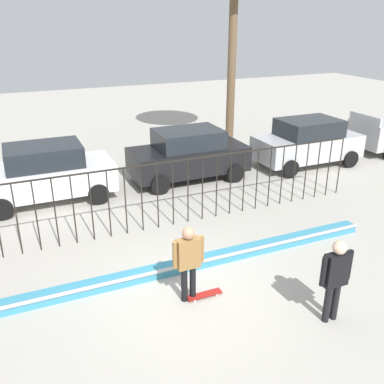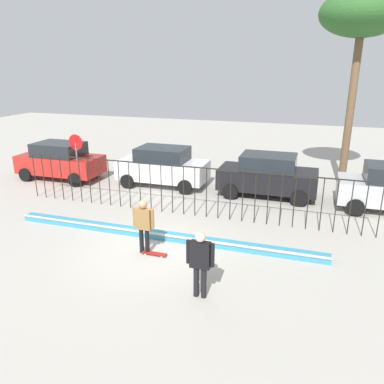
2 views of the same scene
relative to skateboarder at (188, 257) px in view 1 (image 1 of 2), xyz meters
The scene contains 9 objects.
ground_plane 1.08m from the skateboarder, 73.42° to the left, with size 60.00×60.00×0.00m, color #ADA89E.
bowl_coping_ledge 1.46m from the skateboarder, 86.52° to the left, with size 11.00×0.41×0.27m.
perimeter_fence 3.49m from the skateboarder, 88.88° to the left, with size 14.04×0.04×1.98m.
skateboarder is the anchor object (origin of this frame).
skateboard 1.05m from the skateboarder, 10.17° to the right, with size 0.80×0.20×0.07m.
camera_operator 2.93m from the skateboarder, 36.64° to the right, with size 0.73×0.27×1.81m.
parked_car_white 7.14m from the skateboarder, 107.59° to the left, with size 4.30×2.12×1.90m.
parked_car_black 7.38m from the skateboarder, 66.96° to the left, with size 4.30×2.12×1.90m.
parked_car_silver 10.22m from the skateboarder, 38.74° to the left, with size 4.30×2.12×1.90m.
Camera 1 is at (-3.06, -7.30, 5.71)m, focal length 39.87 mm.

